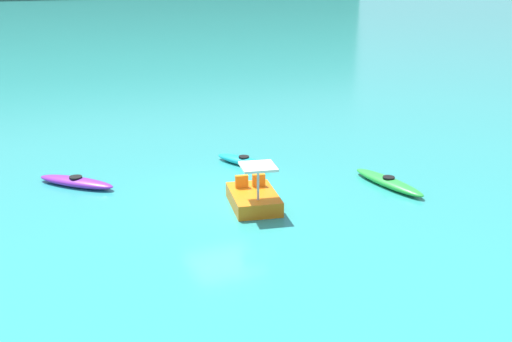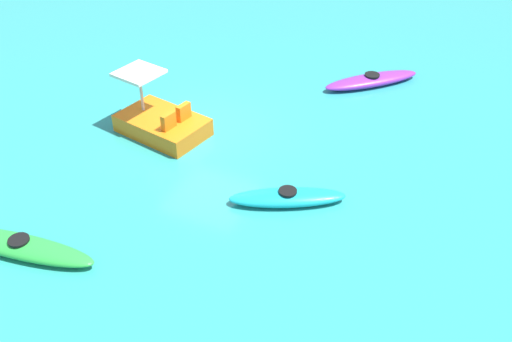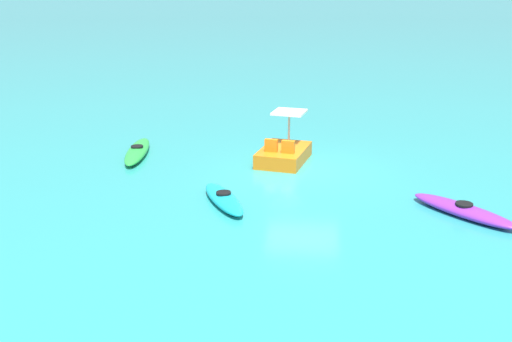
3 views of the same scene
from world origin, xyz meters
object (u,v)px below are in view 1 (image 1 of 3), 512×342
object	(u,v)px
kayak_purple	(76,182)
pedal_boat_orange	(254,197)
kayak_cyan	(244,161)
kayak_green	(388,182)

from	to	relation	value
kayak_purple	pedal_boat_orange	bearing A→B (deg)	-41.13
kayak_cyan	pedal_boat_orange	distance (m)	4.58
kayak_cyan	kayak_purple	bearing A→B (deg)	178.25
kayak_purple	kayak_cyan	distance (m)	6.67
kayak_purple	kayak_green	size ratio (longest dim) A/B	0.79
kayak_purple	kayak_cyan	bearing A→B (deg)	-1.75
kayak_purple	kayak_green	distance (m)	11.57
kayak_cyan	kayak_green	size ratio (longest dim) A/B	0.78
kayak_purple	kayak_cyan	size ratio (longest dim) A/B	1.02
kayak_green	pedal_boat_orange	world-z (taller)	pedal_boat_orange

